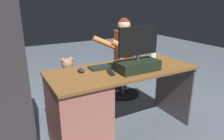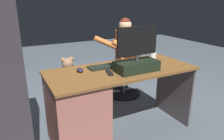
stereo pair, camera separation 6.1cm
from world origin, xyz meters
TOP-DOWN VIEW (x-y plane):
  - ground_plane at (0.00, 0.00)m, footprint 10.00×10.00m
  - desk at (0.40, 0.31)m, footprint 1.51×0.65m
  - monitor at (-0.10, 0.42)m, footprint 0.43×0.22m
  - keyboard at (0.09, 0.18)m, footprint 0.42×0.14m
  - computer_mouse at (0.41, 0.20)m, footprint 0.06×0.10m
  - cup at (-0.46, 0.22)m, footprint 0.07×0.07m
  - tv_remote at (0.17, 0.37)m, footprint 0.08×0.16m
  - notebook_binder at (-0.20, 0.35)m, footprint 0.27×0.34m
  - office_chair_teddy at (0.39, -0.31)m, footprint 0.52×0.52m
  - teddy_bear at (0.39, -0.32)m, footprint 0.23×0.23m
  - visitor_chair at (-0.53, -0.52)m, footprint 0.49×0.49m
  - person at (-0.45, -0.50)m, footprint 0.55×0.56m

SIDE VIEW (x-z plane):
  - ground_plane at x=0.00m, z-range 0.00..0.00m
  - office_chair_teddy at x=0.39m, z-range 0.02..0.46m
  - visitor_chair at x=-0.53m, z-range 0.03..0.46m
  - desk at x=0.40m, z-range 0.02..0.76m
  - teddy_bear at x=0.39m, z-range 0.42..0.74m
  - person at x=-0.45m, z-range 0.09..1.26m
  - tv_remote at x=0.17m, z-range 0.73..0.75m
  - keyboard at x=0.09m, z-range 0.73..0.75m
  - notebook_binder at x=-0.20m, z-range 0.73..0.76m
  - computer_mouse at x=0.41m, z-range 0.73..0.77m
  - cup at x=-0.46m, z-range 0.73..0.83m
  - monitor at x=-0.10m, z-range 0.63..1.06m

